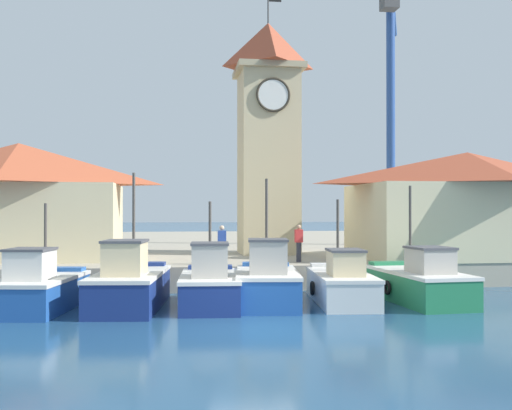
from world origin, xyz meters
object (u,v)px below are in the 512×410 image
at_px(warehouse_left, 18,200).
at_px(fishing_boat_far_left, 38,289).
at_px(fishing_boat_left_inner, 210,285).
at_px(fishing_boat_mid_left, 267,283).
at_px(fishing_boat_left_outer, 130,285).
at_px(warehouse_right, 468,204).
at_px(fishing_boat_mid_right, 419,282).
at_px(dock_worker_near_tower, 222,244).
at_px(clock_tower, 268,131).
at_px(dock_worker_along_quay, 299,242).
at_px(fishing_boat_center, 341,284).
at_px(port_crane_near, 391,138).

bearing_deg(warehouse_left, fishing_boat_far_left, -72.34).
height_order(fishing_boat_left_inner, fishing_boat_mid_left, fishing_boat_mid_left).
xyz_separation_m(fishing_boat_left_outer, warehouse_right, (15.38, 6.38, 2.80)).
distance_m(fishing_boat_mid_left, fishing_boat_mid_right, 5.46).
xyz_separation_m(fishing_boat_left_inner, dock_worker_near_tower, (0.79, 4.42, 1.13)).
bearing_deg(clock_tower, fishing_boat_mid_left, -99.52).
bearing_deg(warehouse_left, fishing_boat_left_outer, -55.91).
bearing_deg(fishing_boat_left_inner, warehouse_left, 134.54).
distance_m(clock_tower, warehouse_right, 10.55).
height_order(fishing_boat_left_outer, clock_tower, clock_tower).
relative_size(fishing_boat_mid_right, dock_worker_near_tower, 3.21).
bearing_deg(dock_worker_along_quay, fishing_boat_left_inner, -128.73).
relative_size(fishing_boat_mid_right, warehouse_left, 0.55).
height_order(fishing_boat_left_outer, warehouse_left, warehouse_left).
height_order(fishing_boat_far_left, dock_worker_near_tower, fishing_boat_far_left).
xyz_separation_m(fishing_boat_left_outer, dock_worker_near_tower, (3.46, 4.27, 1.09)).
height_order(fishing_boat_left_outer, fishing_boat_mid_left, fishing_boat_left_outer).
height_order(fishing_boat_mid_right, dock_worker_along_quay, fishing_boat_mid_right).
bearing_deg(fishing_boat_far_left, dock_worker_along_quay, 27.84).
relative_size(fishing_boat_center, warehouse_right, 0.48).
bearing_deg(warehouse_left, fishing_boat_center, -32.03).
bearing_deg(fishing_boat_mid_left, port_crane_near, 57.34).
bearing_deg(fishing_boat_mid_right, dock_worker_near_tower, 146.38).
xyz_separation_m(fishing_boat_left_inner, dock_worker_along_quay, (4.21, 5.25, 1.13)).
height_order(clock_tower, dock_worker_along_quay, clock_tower).
bearing_deg(fishing_boat_center, fishing_boat_mid_right, -5.98).
xyz_separation_m(fishing_boat_left_outer, warehouse_left, (-5.55, 8.19, 2.98)).
relative_size(clock_tower, port_crane_near, 0.75).
bearing_deg(port_crane_near, fishing_boat_left_outer, -132.44).
distance_m(fishing_boat_left_inner, fishing_boat_mid_right, 7.44).
distance_m(fishing_boat_mid_left, warehouse_left, 13.44).
distance_m(fishing_boat_left_outer, fishing_boat_center, 7.34).
bearing_deg(port_crane_near, warehouse_left, -157.16).
xyz_separation_m(fishing_boat_mid_right, clock_tower, (-3.71, 10.50, 6.71)).
bearing_deg(fishing_boat_left_outer, dock_worker_along_quay, 36.53).
distance_m(fishing_boat_center, dock_worker_along_quay, 5.12).
height_order(fishing_boat_left_inner, port_crane_near, port_crane_near).
relative_size(fishing_boat_center, clock_tower, 0.38).
bearing_deg(fishing_boat_left_outer, fishing_boat_left_inner, -3.30).
relative_size(warehouse_right, dock_worker_near_tower, 6.64).
xyz_separation_m(fishing_boat_left_outer, fishing_boat_mid_left, (4.65, -0.05, -0.00)).
distance_m(fishing_boat_mid_right, warehouse_right, 8.88).
relative_size(fishing_boat_left_outer, fishing_boat_left_inner, 1.18).
relative_size(fishing_boat_mid_left, dock_worker_along_quay, 2.91).
xyz_separation_m(fishing_boat_far_left, dock_worker_near_tower, (6.37, 4.34, 1.16)).
xyz_separation_m(fishing_boat_mid_left, dock_worker_along_quay, (2.23, 5.15, 1.09)).
bearing_deg(fishing_boat_left_inner, clock_tower, 70.47).
xyz_separation_m(fishing_boat_mid_left, warehouse_left, (-10.19, 8.24, 2.98)).
distance_m(fishing_boat_left_inner, warehouse_left, 12.09).
bearing_deg(port_crane_near, warehouse_right, -91.46).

